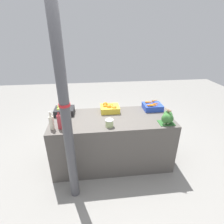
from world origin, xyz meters
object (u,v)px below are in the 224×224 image
orange_crate (110,108)px  pickle_jar (109,123)px  support_pole (65,111)px  juice_bottle_ruby (59,121)px  juice_bottle_cloudy (51,122)px  apple_crate (64,110)px  juice_bottle_golden (68,121)px  broccoli_pile (168,118)px  sparrow_bird (169,111)px  carrot_crate (153,106)px

orange_crate → pickle_jar: size_ratio=2.68×
support_pole → juice_bottle_ruby: bearing=112.7°
orange_crate → juice_bottle_cloudy: bearing=-150.3°
apple_crate → juice_bottle_golden: bearing=-76.6°
apple_crate → orange_crate: orange_crate is taller
apple_crate → juice_bottle_cloudy: juice_bottle_cloudy is taller
juice_bottle_ruby → pickle_jar: bearing=-1.4°
support_pole → orange_crate: (0.58, 0.86, -0.37)m
juice_bottle_golden → pickle_jar: (0.57, -0.02, -0.06)m
broccoli_pile → apple_crate: bearing=161.5°
orange_crate → juice_bottle_cloudy: (-0.84, -0.48, 0.05)m
juice_bottle_cloudy → juice_bottle_ruby: size_ratio=0.98×
orange_crate → sparrow_bird: size_ratio=2.29×
support_pole → sparrow_bird: bearing=14.2°
pickle_jar → sparrow_bird: size_ratio=0.86×
apple_crate → juice_bottle_cloudy: (-0.10, -0.48, 0.05)m
support_pole → carrot_crate: size_ratio=8.30×
juice_bottle_ruby → orange_crate: bearing=33.1°
carrot_crate → juice_bottle_cloudy: size_ratio=1.16×
juice_bottle_ruby → juice_bottle_cloudy: bearing=-180.0°
juice_bottle_cloudy → pickle_jar: size_ratio=2.32×
apple_crate → pickle_jar: (0.69, -0.50, -0.01)m
juice_bottle_golden → broccoli_pile: bearing=-1.3°
orange_crate → broccoli_pile: (0.79, -0.51, 0.03)m
carrot_crate → pickle_jar: bearing=-148.1°
apple_crate → juice_bottle_ruby: bearing=-89.3°
apple_crate → carrot_crate: bearing=-0.2°
support_pole → broccoli_pile: size_ratio=11.59×
apple_crate → orange_crate: bearing=-0.0°
apple_crate → juice_bottle_cloudy: bearing=-101.8°
orange_crate → juice_bottle_ruby: bearing=-146.9°
broccoli_pile → juice_bottle_cloudy: 1.63m
pickle_jar → broccoli_pile: bearing=-1.1°
support_pole → broccoli_pile: support_pole is taller
apple_crate → carrot_crate: carrot_crate is taller
support_pole → juice_bottle_cloudy: (-0.27, 0.38, -0.33)m
juice_bottle_golden → pickle_jar: size_ratio=2.30×
broccoli_pile → sparrow_bird: bearing=-135.6°
support_pole → pickle_jar: 0.74m
orange_crate → juice_bottle_golden: (-0.63, -0.48, 0.05)m
support_pole → sparrow_bird: size_ratio=19.05×
broccoli_pile → pickle_jar: (-0.85, 0.02, -0.04)m
apple_crate → sparrow_bird: bearing=-18.8°
sparrow_bird → pickle_jar: bearing=-106.6°
broccoli_pile → juice_bottle_golden: 1.42m
juice_bottle_golden → juice_bottle_ruby: bearing=180.0°
support_pole → juice_bottle_golden: bearing=97.6°
juice_bottle_cloudy → juice_bottle_ruby: (0.11, 0.00, 0.00)m
apple_crate → broccoli_pile: size_ratio=1.40×
juice_bottle_golden → pickle_jar: 0.58m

